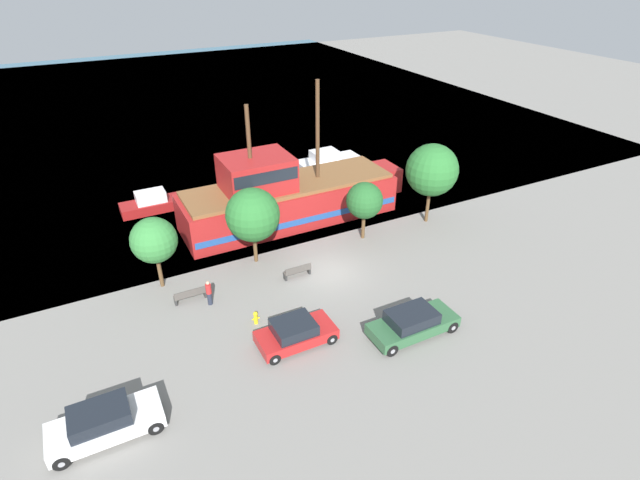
% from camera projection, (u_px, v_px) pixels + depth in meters
% --- Properties ---
extents(ground_plane, '(160.00, 160.00, 0.00)m').
position_uv_depth(ground_plane, '(330.00, 272.00, 31.25)').
color(ground_plane, gray).
extents(water_surface, '(80.00, 80.00, 0.00)m').
position_uv_depth(water_surface, '(170.00, 104.00, 65.01)').
color(water_surface, '#38667F').
rests_on(water_surface, ground).
extents(pirate_ship, '(17.05, 4.79, 9.99)m').
position_uv_depth(pirate_ship, '(286.00, 196.00, 36.32)').
color(pirate_ship, '#A31E1E').
rests_on(pirate_ship, water_surface).
extents(moored_boat_dockside, '(5.85, 2.13, 1.84)m').
position_uv_depth(moored_boat_dockside, '(328.00, 162.00, 45.52)').
color(moored_boat_dockside, silver).
rests_on(moored_boat_dockside, water_surface).
extents(moored_boat_outer, '(5.49, 1.83, 1.56)m').
position_uv_depth(moored_boat_outer, '(156.00, 203.00, 38.50)').
color(moored_boat_outer, maroon).
rests_on(moored_boat_outer, water_surface).
extents(parked_car_curb_front, '(4.00, 2.00, 1.37)m').
position_uv_depth(parked_car_curb_front, '(295.00, 333.00, 25.30)').
color(parked_car_curb_front, '#B21E1E').
rests_on(parked_car_curb_front, ground_plane).
extents(parked_car_curb_mid, '(4.51, 1.89, 1.53)m').
position_uv_depth(parked_car_curb_mid, '(104.00, 423.00, 20.41)').
color(parked_car_curb_mid, white).
rests_on(parked_car_curb_mid, ground_plane).
extents(parked_car_curb_rear, '(4.77, 1.98, 1.45)m').
position_uv_depth(parked_car_curb_rear, '(413.00, 323.00, 25.90)').
color(parked_car_curb_rear, '#2D5B38').
rests_on(parked_car_curb_rear, ground_plane).
extents(fire_hydrant, '(0.42, 0.25, 0.76)m').
position_uv_depth(fire_hydrant, '(256.00, 317.00, 26.79)').
color(fire_hydrant, yellow).
rests_on(fire_hydrant, ground_plane).
extents(bench_promenade_east, '(1.82, 0.45, 0.85)m').
position_uv_depth(bench_promenade_east, '(190.00, 295.00, 28.47)').
color(bench_promenade_east, '#4C4742').
rests_on(bench_promenade_east, ground_plane).
extents(bench_promenade_west, '(1.73, 0.45, 0.85)m').
position_uv_depth(bench_promenade_west, '(298.00, 271.00, 30.58)').
color(bench_promenade_west, '#4C4742').
rests_on(bench_promenade_west, ground_plane).
extents(pedestrian_walking_near, '(0.32, 0.32, 1.56)m').
position_uv_depth(pedestrian_walking_near, '(209.00, 293.00, 28.06)').
color(pedestrian_walking_near, '#232838').
rests_on(pedestrian_walking_near, ground_plane).
extents(tree_row_east, '(2.67, 2.67, 4.50)m').
position_uv_depth(tree_row_east, '(154.00, 240.00, 28.41)').
color(tree_row_east, brown).
rests_on(tree_row_east, ground_plane).
extents(tree_row_mideast, '(3.38, 3.38, 5.05)m').
position_uv_depth(tree_row_mideast, '(253.00, 215.00, 30.69)').
color(tree_row_mideast, brown).
rests_on(tree_row_mideast, ground_plane).
extents(tree_row_midwest, '(2.50, 2.50, 4.14)m').
position_uv_depth(tree_row_midwest, '(365.00, 201.00, 33.55)').
color(tree_row_midwest, brown).
rests_on(tree_row_midwest, ground_plane).
extents(tree_row_west, '(3.71, 3.71, 5.92)m').
position_uv_depth(tree_row_west, '(432.00, 170.00, 35.09)').
color(tree_row_west, brown).
rests_on(tree_row_west, ground_plane).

